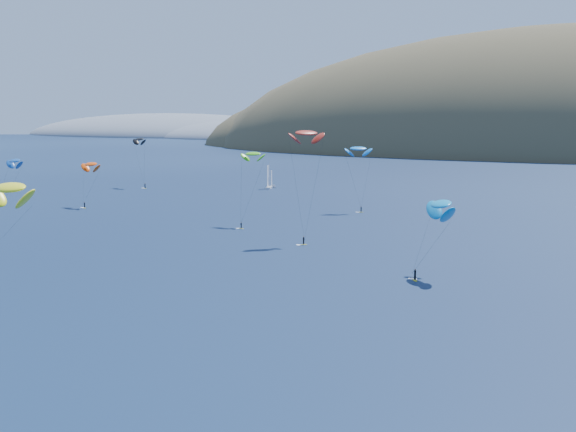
% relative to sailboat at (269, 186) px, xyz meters
% --- Properties ---
extents(headland, '(460.00, 250.00, 60.00)m').
position_rel_sailboat_xyz_m(headland, '(-387.25, 538.89, -4.26)').
color(headland, slate).
rests_on(headland, ground).
extents(sailboat, '(8.71, 7.67, 10.41)m').
position_rel_sailboat_xyz_m(sailboat, '(0.00, 0.00, 0.00)').
color(sailboat, silver).
rests_on(sailboat, ground).
extents(kitesurfer_1, '(9.07, 8.02, 15.84)m').
position_rel_sailboat_xyz_m(kitesurfer_1, '(-23.86, -76.81, 12.57)').
color(kitesurfer_1, yellow).
rests_on(kitesurfer_1, ground).
extents(kitesurfer_2, '(12.09, 11.18, 20.37)m').
position_rel_sailboat_xyz_m(kitesurfer_2, '(38.79, -173.76, 16.23)').
color(kitesurfer_2, yellow).
rests_on(kitesurfer_2, ground).
extents(kitesurfer_3, '(6.87, 11.44, 20.79)m').
position_rel_sailboat_xyz_m(kitesurfer_3, '(40.91, -88.65, 17.95)').
color(kitesurfer_3, yellow).
rests_on(kitesurfer_3, ground).
extents(kitesurfer_4, '(8.60, 7.10, 21.21)m').
position_rel_sailboat_xyz_m(kitesurfer_4, '(56.50, -50.89, 18.07)').
color(kitesurfer_4, yellow).
rests_on(kitesurfer_4, ground).
extents(kitesurfer_5, '(9.78, 12.68, 16.26)m').
position_rel_sailboat_xyz_m(kitesurfer_5, '(104.48, -133.64, 12.49)').
color(kitesurfer_5, yellow).
rests_on(kitesurfer_5, ground).
extents(kitesurfer_9, '(8.57, 9.91, 27.63)m').
position_rel_sailboat_xyz_m(kitesurfer_9, '(65.90, -108.92, 24.33)').
color(kitesurfer_9, yellow).
rests_on(kitesurfer_9, ground).
extents(kitesurfer_10, '(7.27, 9.46, 19.65)m').
position_rel_sailboat_xyz_m(kitesurfer_10, '(-7.85, -125.31, 16.84)').
color(kitesurfer_10, yellow).
rests_on(kitesurfer_10, ground).
extents(kitesurfer_12, '(10.78, 8.42, 21.11)m').
position_rel_sailboat_xyz_m(kitesurfer_12, '(-49.31, -16.52, 18.00)').
color(kitesurfer_12, yellow).
rests_on(kitesurfer_12, ground).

